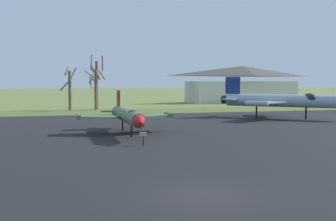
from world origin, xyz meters
name	(u,v)px	position (x,y,z in m)	size (l,w,h in m)	color
ground_plane	(202,196)	(0.00, 0.00, 0.00)	(600.00, 600.00, 0.00)	olive
asphalt_apron	(136,141)	(0.00, 16.37, 0.03)	(102.85, 54.56, 0.05)	black
grass_verge_strip	(101,112)	(0.00, 49.65, 0.03)	(162.85, 12.00, 0.06)	#58682F
jet_fighter_front_right	(285,100)	(22.85, 31.35, 2.49)	(15.59, 13.94, 5.66)	#8EA3B2
jet_fighter_rear_center	(127,116)	(-0.10, 20.69, 1.81)	(9.41, 12.74, 4.07)	#4C6B47
info_placard_rear_center	(143,137)	(0.07, 13.76, 0.69)	(0.57, 0.33, 1.10)	black
bare_tree_center	(69,88)	(-4.95, 56.43, 3.82)	(3.03, 2.14, 7.59)	brown
bare_tree_right_of_center	(96,86)	(-0.50, 54.26, 4.27)	(3.73, 2.77, 7.93)	brown
bare_tree_far_right	(96,81)	(-0.19, 57.21, 5.07)	(2.73, 2.68, 10.03)	brown
visitor_building	(242,84)	(36.63, 74.00, 4.35)	(29.61, 12.02, 8.90)	beige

